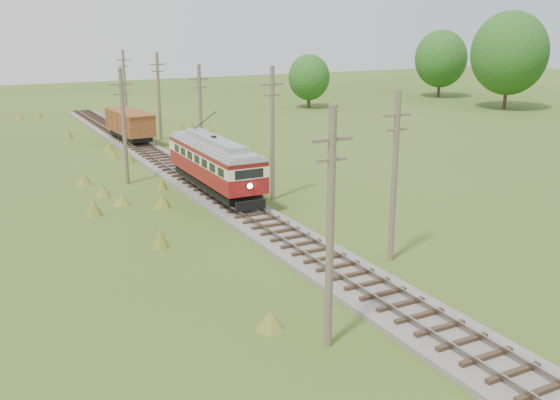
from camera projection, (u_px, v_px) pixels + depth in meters
railbed_main at (213, 192)px, 43.93m from camera, size 3.60×96.00×0.57m
streetcar at (215, 161)px, 42.88m from camera, size 2.94×11.98×5.45m
gondola at (130, 124)px, 62.29m from camera, size 3.12×8.29×2.71m
gravel_pile at (188, 147)px, 58.65m from camera, size 2.85×3.03×1.04m
utility_pole_r_2 at (394, 176)px, 30.63m from camera, size 1.60×0.30×8.60m
utility_pole_r_3 at (272, 133)px, 41.60m from camera, size 1.60×0.30×9.00m
utility_pole_r_4 at (200, 114)px, 52.67m from camera, size 1.60×0.30×8.40m
utility_pole_r_5 at (159, 95)px, 63.85m from camera, size 1.60×0.30×8.90m
utility_pole_r_6 at (125, 86)px, 74.87m from camera, size 1.60×0.30×8.70m
utility_pole_l_a at (330, 228)px, 22.10m from camera, size 1.60×0.30×9.00m
utility_pole_l_b at (124, 125)px, 45.88m from camera, size 1.60×0.30×8.60m
tree_right_4 at (509, 53)px, 86.51m from camera, size 10.50×10.50×13.53m
tree_right_5 at (441, 59)px, 101.45m from camera, size 8.40×8.40×10.82m
tree_mid_b at (309, 77)px, 88.61m from camera, size 5.88×5.88×7.57m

